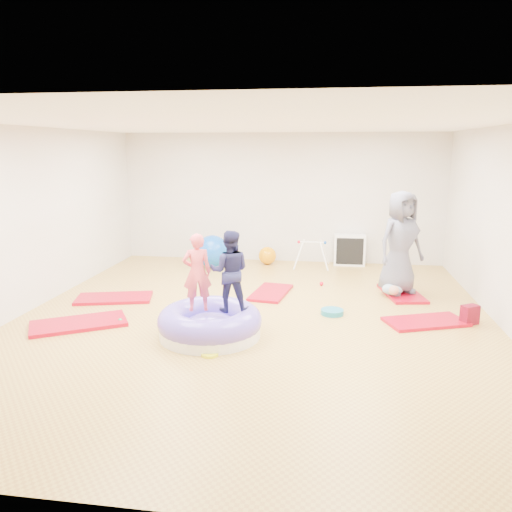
# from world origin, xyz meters

# --- Properties ---
(room) EXTENTS (7.01, 8.01, 2.81)m
(room) POSITION_xyz_m (0.00, 0.00, 1.40)
(room) COLOR gold
(room) RESTS_ON ground
(gym_mat_front_left) EXTENTS (1.45, 1.23, 0.05)m
(gym_mat_front_left) POSITION_xyz_m (-2.43, -0.59, 0.03)
(gym_mat_front_left) COLOR #B6001C
(gym_mat_front_left) RESTS_ON ground
(gym_mat_mid_left) EXTENTS (1.33, 0.90, 0.05)m
(gym_mat_mid_left) POSITION_xyz_m (-2.45, 0.66, 0.03)
(gym_mat_mid_left) COLOR #B6001C
(gym_mat_mid_left) RESTS_ON ground
(gym_mat_center_back) EXTENTS (0.71, 1.16, 0.05)m
(gym_mat_center_back) POSITION_xyz_m (0.10, 1.38, 0.02)
(gym_mat_center_back) COLOR #B6001C
(gym_mat_center_back) RESTS_ON ground
(gym_mat_right) EXTENTS (1.27, 0.94, 0.05)m
(gym_mat_right) POSITION_xyz_m (2.49, 0.23, 0.02)
(gym_mat_right) COLOR #B6001C
(gym_mat_right) RESTS_ON ground
(gym_mat_rear_right) EXTENTS (0.76, 1.21, 0.05)m
(gym_mat_rear_right) POSITION_xyz_m (2.34, 1.65, 0.02)
(gym_mat_rear_right) COLOR #B6001C
(gym_mat_rear_right) RESTS_ON ground
(inflatable_cushion) EXTENTS (1.40, 1.40, 0.44)m
(inflatable_cushion) POSITION_xyz_m (-0.47, -0.71, 0.17)
(inflatable_cushion) COLOR white
(inflatable_cushion) RESTS_ON ground
(child_pink) EXTENTS (0.44, 0.36, 1.04)m
(child_pink) POSITION_xyz_m (-0.64, -0.71, 0.93)
(child_pink) COLOR #F54F57
(child_pink) RESTS_ON inflatable_cushion
(child_navy) EXTENTS (0.56, 0.46, 1.08)m
(child_navy) POSITION_xyz_m (-0.20, -0.66, 0.95)
(child_navy) COLOR #1D1D47
(child_navy) RESTS_ON inflatable_cushion
(adult_caregiver) EXTENTS (1.01, 0.93, 1.74)m
(adult_caregiver) POSITION_xyz_m (2.26, 1.64, 0.92)
(adult_caregiver) COLOR slate
(adult_caregiver) RESTS_ON gym_mat_rear_right
(infant) EXTENTS (0.35, 0.36, 0.21)m
(infant) POSITION_xyz_m (2.16, 1.43, 0.15)
(infant) COLOR #95B4D0
(infant) RESTS_ON gym_mat_rear_right
(ball_pit_balls) EXTENTS (2.91, 2.85, 0.07)m
(ball_pit_balls) POSITION_xyz_m (-0.62, 0.37, 0.04)
(ball_pit_balls) COLOR #298F3F
(ball_pit_balls) RESTS_ON ground
(exercise_ball_blue) EXTENTS (0.69, 0.69, 0.69)m
(exercise_ball_blue) POSITION_xyz_m (-1.35, 3.13, 0.34)
(exercise_ball_blue) COLOR blue
(exercise_ball_blue) RESTS_ON ground
(exercise_ball_orange) EXTENTS (0.38, 0.38, 0.38)m
(exercise_ball_orange) POSITION_xyz_m (-0.24, 3.60, 0.19)
(exercise_ball_orange) COLOR orange
(exercise_ball_orange) RESTS_ON ground
(infant_play_gym) EXTENTS (0.74, 0.70, 0.56)m
(infant_play_gym) POSITION_xyz_m (0.72, 3.41, 0.38)
(infant_play_gym) COLOR white
(infant_play_gym) RESTS_ON ground
(cube_shelf) EXTENTS (0.66, 0.33, 0.66)m
(cube_shelf) POSITION_xyz_m (1.51, 3.79, 0.33)
(cube_shelf) COLOR white
(cube_shelf) RESTS_ON ground
(balance_disc) EXTENTS (0.34, 0.34, 0.08)m
(balance_disc) POSITION_xyz_m (1.15, 0.43, 0.04)
(balance_disc) COLOR teal
(balance_disc) RESTS_ON ground
(backpack) EXTENTS (0.28, 0.25, 0.28)m
(backpack) POSITION_xyz_m (3.10, 0.29, 0.14)
(backpack) COLOR red
(backpack) RESTS_ON ground
(yellow_toy) EXTENTS (0.21, 0.21, 0.03)m
(yellow_toy) POSITION_xyz_m (-0.32, -1.34, 0.02)
(yellow_toy) COLOR #EFF810
(yellow_toy) RESTS_ON ground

